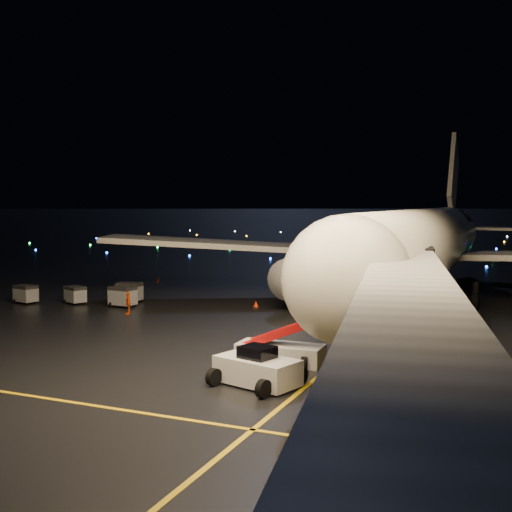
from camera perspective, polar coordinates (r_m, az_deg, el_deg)
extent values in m
plane|color=black|center=(333.69, 19.52, 2.92)|extent=(2000.00, 2000.00, 0.00)
cube|color=gold|center=(49.70, 11.38, -5.83)|extent=(0.25, 80.00, 0.02)
cube|color=silver|center=(32.30, 0.11, -9.72)|extent=(4.58, 3.23, 1.97)
imported|color=#F24B09|center=(53.33, -11.29, -4.11)|extent=(1.03, 1.13, 1.85)
cone|color=#F03303|center=(54.74, 6.41, -4.56)|extent=(0.43, 0.43, 0.46)
cone|color=#F03303|center=(61.01, 6.27, -3.58)|extent=(0.55, 0.55, 0.50)
cone|color=#F03303|center=(56.19, 0.00, -4.26)|extent=(0.51, 0.51, 0.52)
cone|color=#F03303|center=(75.05, -8.68, -2.06)|extent=(0.49, 0.49, 0.46)
cylinder|color=black|center=(777.52, 17.32, 6.22)|extent=(1.80, 1.80, 64.00)
cube|color=gray|center=(57.14, -11.77, -3.55)|extent=(2.29, 1.73, 1.81)
cube|color=gray|center=(59.64, -11.20, -3.21)|extent=(2.27, 1.71, 1.80)
cube|color=gray|center=(61.53, -19.78, -3.22)|extent=(2.16, 1.71, 1.65)
cube|color=gray|center=(59.92, -15.77, -3.37)|extent=(2.20, 1.90, 1.57)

